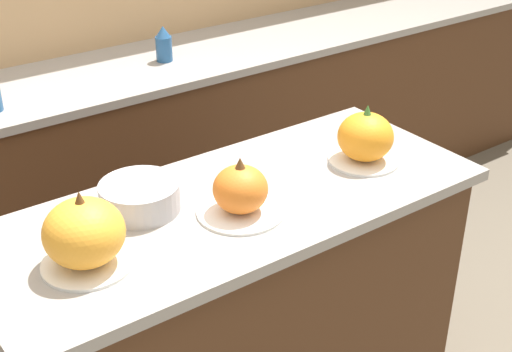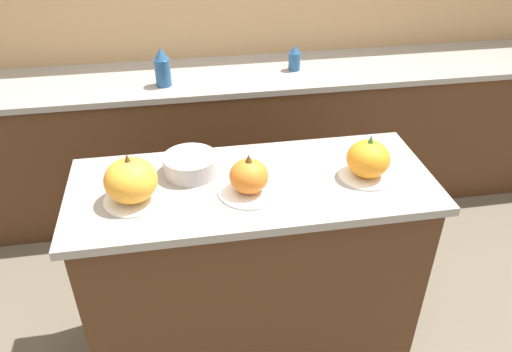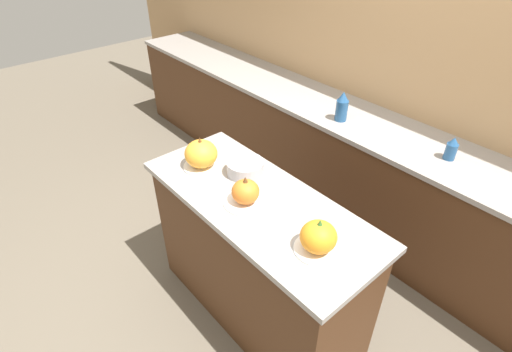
# 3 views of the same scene
# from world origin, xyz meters

# --- Properties ---
(ground_plane) EXTENTS (12.00, 12.00, 0.00)m
(ground_plane) POSITION_xyz_m (0.00, 0.00, 0.00)
(ground_plane) COLOR #665B4C
(wall_back) EXTENTS (8.00, 0.06, 2.50)m
(wall_back) POSITION_xyz_m (0.00, 1.55, 1.25)
(wall_back) COLOR tan
(wall_back) RESTS_ON ground_plane
(kitchen_island) EXTENTS (1.45, 0.60, 0.95)m
(kitchen_island) POSITION_xyz_m (0.00, 0.00, 0.48)
(kitchen_island) COLOR #4C2D19
(kitchen_island) RESTS_ON ground_plane
(back_counter) EXTENTS (6.00, 0.60, 0.92)m
(back_counter) POSITION_xyz_m (0.00, 1.22, 0.46)
(back_counter) COLOR #4C2D19
(back_counter) RESTS_ON ground_plane
(pumpkin_cake_left) EXTENTS (0.22, 0.22, 0.20)m
(pumpkin_cake_left) POSITION_xyz_m (-0.46, -0.04, 1.03)
(pumpkin_cake_left) COLOR white
(pumpkin_cake_left) RESTS_ON kitchen_island
(pumpkin_cake_center) EXTENTS (0.24, 0.24, 0.17)m
(pumpkin_cake_center) POSITION_xyz_m (-0.03, -0.06, 1.01)
(pumpkin_cake_center) COLOR white
(pumpkin_cake_center) RESTS_ON kitchen_island
(pumpkin_cake_right) EXTENTS (0.22, 0.22, 0.19)m
(pumpkin_cake_right) POSITION_xyz_m (0.46, -0.03, 1.02)
(pumpkin_cake_right) COLOR white
(pumpkin_cake_right) RESTS_ON kitchen_island
(bottle_tall) EXTENTS (0.09, 0.09, 0.22)m
(bottle_tall) POSITION_xyz_m (-0.33, 1.10, 1.02)
(bottle_tall) COLOR #235184
(bottle_tall) RESTS_ON back_counter
(bottle_short) EXTENTS (0.07, 0.07, 0.15)m
(bottle_short) POSITION_xyz_m (0.45, 1.21, 0.99)
(bottle_short) COLOR #235184
(bottle_short) RESTS_ON back_counter
(mixing_bowl) EXTENTS (0.22, 0.22, 0.08)m
(mixing_bowl) POSITION_xyz_m (-0.24, 0.11, 0.99)
(mixing_bowl) COLOR #ADADB2
(mixing_bowl) RESTS_ON kitchen_island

